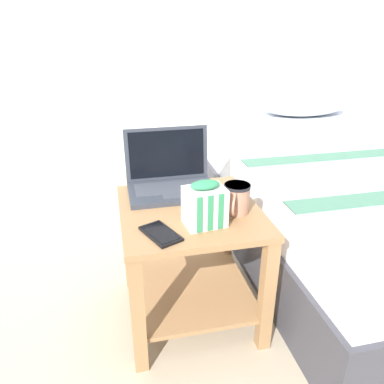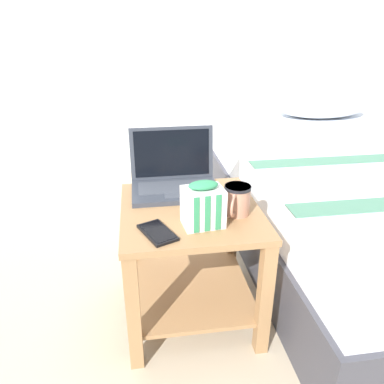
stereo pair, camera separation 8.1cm
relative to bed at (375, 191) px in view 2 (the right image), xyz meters
name	(u,v)px [view 2 (the right image)]	position (x,y,z in m)	size (l,w,h in m)	color
ground_plane	(191,311)	(-1.05, -0.47, -0.24)	(8.00, 8.00, 0.00)	tan
bed	(375,191)	(0.00, 0.00, 0.00)	(1.50, 2.03, 0.61)	#3F3F47
bedside_table	(190,249)	(-1.05, -0.47, 0.05)	(0.48, 0.50, 0.46)	#997047
laptop	(174,178)	(-1.09, -0.30, 0.26)	(0.33, 0.24, 0.23)	#333842
mug_front_left	(237,199)	(-0.90, -0.54, 0.27)	(0.09, 0.13, 0.10)	tan
snack_bag	(203,205)	(-1.03, -0.59, 0.29)	(0.14, 0.11, 0.15)	white
cell_phone	(157,232)	(-1.18, -0.63, 0.22)	(0.13, 0.16, 0.01)	black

